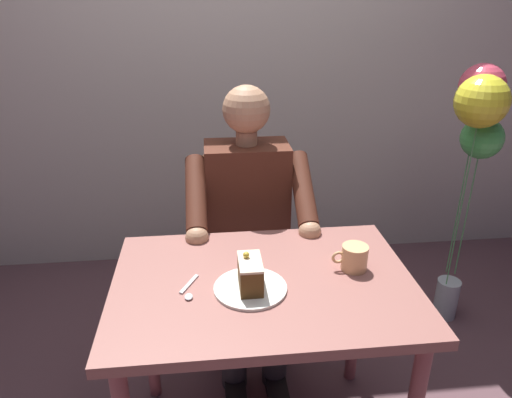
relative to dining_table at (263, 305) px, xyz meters
name	(u,v)px	position (x,y,z in m)	size (l,w,h in m)	color
cafe_rear_panel	(231,14)	(0.00, -1.51, 0.86)	(6.40, 0.12, 3.00)	beige
dining_table	(263,305)	(0.00, 0.00, 0.00)	(0.99, 0.70, 0.74)	#8D5850
chair	(246,241)	(0.00, -0.70, -0.14)	(0.42, 0.42, 0.91)	#A1643C
seated_person	(249,228)	(0.00, -0.53, 0.02)	(0.53, 0.58, 1.27)	#4F261A
dessert_plate	(250,288)	(0.05, 0.05, 0.10)	(0.23, 0.23, 0.01)	white
cake_slice	(250,274)	(0.05, 0.05, 0.16)	(0.07, 0.13, 0.12)	#573817
coffee_cup	(354,257)	(-0.31, -0.04, 0.15)	(0.12, 0.09, 0.09)	#E2AD74
dessert_spoon	(189,291)	(0.24, 0.04, 0.10)	(0.06, 0.14, 0.01)	silver
balloon_display	(478,129)	(-1.08, -0.70, 0.39)	(0.31, 0.33, 1.32)	#B2C1C6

